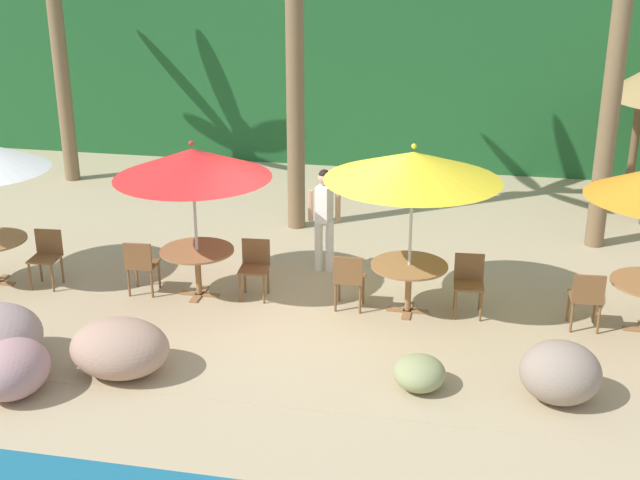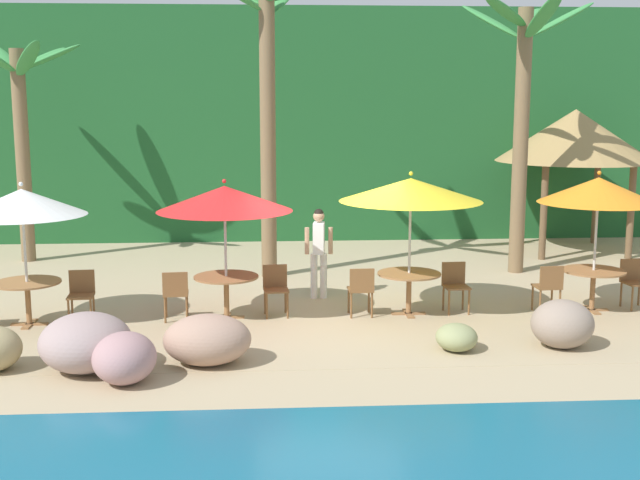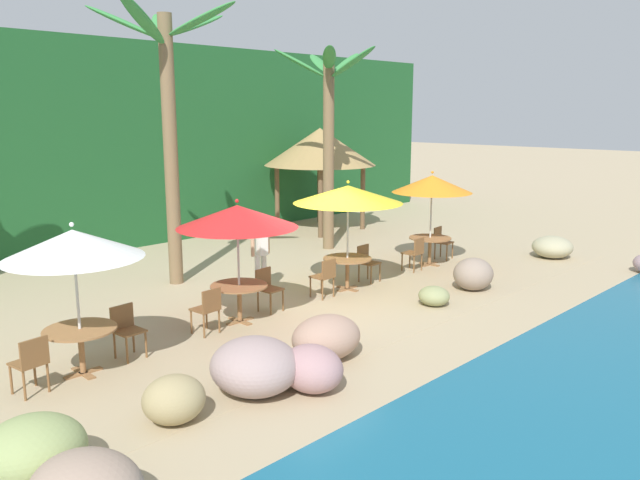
% 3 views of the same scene
% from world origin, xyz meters
% --- Properties ---
extents(ground_plane, '(120.00, 120.00, 0.00)m').
position_xyz_m(ground_plane, '(0.00, 0.00, 0.00)').
color(ground_plane, tan).
extents(terrace_deck, '(18.00, 5.20, 0.01)m').
position_xyz_m(terrace_deck, '(0.00, 0.00, 0.00)').
color(terrace_deck, tan).
rests_on(terrace_deck, ground).
extents(foliage_backdrop, '(28.00, 2.40, 6.00)m').
position_xyz_m(foliage_backdrop, '(0.00, 9.00, 3.00)').
color(foliage_backdrop, '#1E5628').
rests_on(foliage_backdrop, ground).
extents(rock_seawall, '(17.15, 3.40, 0.81)m').
position_xyz_m(rock_seawall, '(-2.53, -2.53, 0.35)').
color(rock_seawall, gray).
rests_on(rock_seawall, ground).
extents(umbrella_white, '(2.06, 2.06, 2.39)m').
position_xyz_m(umbrella_white, '(-4.99, 0.01, 2.06)').
color(umbrella_white, silver).
rests_on(umbrella_white, ground).
extents(dining_table_white, '(1.10, 1.10, 0.74)m').
position_xyz_m(dining_table_white, '(-4.99, 0.01, 0.61)').
color(dining_table_white, olive).
rests_on(dining_table_white, ground).
extents(chair_white_seaward, '(0.45, 0.46, 0.87)m').
position_xyz_m(chair_white_seaward, '(-4.15, 0.16, 0.51)').
color(chair_white_seaward, brown).
rests_on(chair_white_seaward, ground).
extents(umbrella_red, '(2.29, 2.29, 2.39)m').
position_xyz_m(umbrella_red, '(-1.73, 0.22, 2.07)').
color(umbrella_red, silver).
rests_on(umbrella_red, ground).
extents(dining_table_red, '(1.10, 1.10, 0.74)m').
position_xyz_m(dining_table_red, '(-1.73, 0.22, 0.61)').
color(dining_table_red, olive).
rests_on(dining_table_red, ground).
extents(chair_red_seaward, '(0.45, 0.46, 0.87)m').
position_xyz_m(chair_red_seaward, '(-0.89, 0.38, 0.51)').
color(chair_red_seaward, brown).
rests_on(chair_red_seaward, ground).
extents(chair_red_inland, '(0.45, 0.46, 0.87)m').
position_xyz_m(chair_red_inland, '(-2.57, 0.07, 0.51)').
color(chair_red_inland, brown).
rests_on(chair_red_inland, ground).
extents(umbrella_yellow, '(2.45, 2.45, 2.50)m').
position_xyz_m(umbrella_yellow, '(1.42, 0.27, 2.18)').
color(umbrella_yellow, silver).
rests_on(umbrella_yellow, ground).
extents(dining_table_yellow, '(1.10, 1.10, 0.74)m').
position_xyz_m(dining_table_yellow, '(1.42, 0.27, 0.61)').
color(dining_table_yellow, olive).
rests_on(dining_table_yellow, ground).
extents(chair_yellow_seaward, '(0.45, 0.45, 0.87)m').
position_xyz_m(chair_yellow_seaward, '(2.26, 0.42, 0.51)').
color(chair_yellow_seaward, brown).
rests_on(chair_yellow_seaward, ground).
extents(chair_yellow_inland, '(0.43, 0.44, 0.87)m').
position_xyz_m(chair_yellow_inland, '(0.57, 0.16, 0.51)').
color(chair_yellow_inland, brown).
rests_on(chair_yellow_inland, ground).
extents(umbrella_orange, '(2.07, 2.07, 2.49)m').
position_xyz_m(umbrella_orange, '(4.70, 0.30, 2.15)').
color(umbrella_orange, silver).
rests_on(umbrella_orange, ground).
extents(dining_table_orange, '(1.10, 1.10, 0.74)m').
position_xyz_m(dining_table_orange, '(4.70, 0.30, 0.61)').
color(dining_table_orange, olive).
rests_on(dining_table_orange, ground).
extents(chair_orange_seaward, '(0.47, 0.48, 0.87)m').
position_xyz_m(chair_orange_seaward, '(5.53, 0.50, 0.51)').
color(chair_orange_seaward, brown).
rests_on(chair_orange_seaward, ground).
extents(chair_orange_inland, '(0.44, 0.45, 0.87)m').
position_xyz_m(chair_orange_inland, '(3.85, 0.16, 0.51)').
color(chair_orange_inland, brown).
rests_on(chair_orange_inland, ground).
extents(palm_tree_nearest, '(2.87, 2.63, 4.95)m').
position_xyz_m(palm_tree_nearest, '(-6.52, 5.58, 3.35)').
color(palm_tree_nearest, brown).
rests_on(palm_tree_nearest, ground).
extents(palm_tree_second, '(3.39, 3.30, 6.34)m').
position_xyz_m(palm_tree_second, '(-0.97, 3.57, 4.14)').
color(palm_tree_second, brown).
rests_on(palm_tree_second, ground).
extents(palm_tree_third, '(2.84, 3.06, 5.74)m').
position_xyz_m(palm_tree_third, '(4.35, 3.65, 3.75)').
color(palm_tree_third, brown).
rests_on(palm_tree_third, ground).
extents(palapa_hut, '(3.76, 3.76, 3.44)m').
position_xyz_m(palapa_hut, '(6.39, 6.00, 2.80)').
color(palapa_hut, brown).
rests_on(palapa_hut, ground).
extents(waiter_in_white, '(0.52, 0.36, 1.70)m').
position_xyz_m(waiter_in_white, '(-0.07, 1.55, 0.99)').
color(waiter_in_white, white).
rests_on(waiter_in_white, ground).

